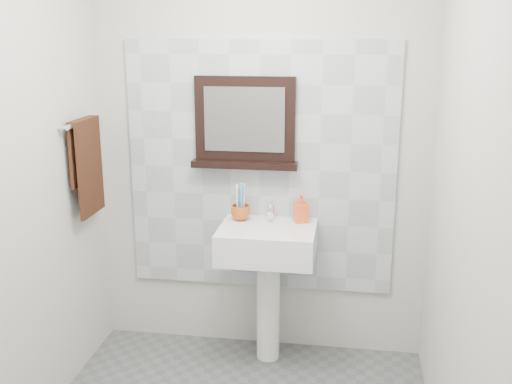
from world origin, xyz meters
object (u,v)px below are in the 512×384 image
toothbrush_cup (241,213)px  framed_mirror (245,125)px  hand_towel (87,159)px  soap_dispenser (301,208)px  pedestal_sink (267,257)px

toothbrush_cup → framed_mirror: size_ratio=0.18×
toothbrush_cup → hand_towel: 0.93m
soap_dispenser → hand_towel: bearing=170.7°
pedestal_sink → hand_towel: hand_towel is taller
framed_mirror → hand_towel: framed_mirror is taller
pedestal_sink → framed_mirror: bearing=130.9°
pedestal_sink → toothbrush_cup: size_ratio=8.43×
pedestal_sink → hand_towel: size_ratio=1.75×
toothbrush_cup → framed_mirror: 0.52m
pedestal_sink → soap_dispenser: (0.18, 0.12, 0.27)m
framed_mirror → pedestal_sink: bearing=-49.1°
pedestal_sink → hand_towel: (-1.02, -0.11, 0.57)m
framed_mirror → hand_towel: bearing=-160.7°
pedestal_sink → framed_mirror: size_ratio=1.53×
soap_dispenser → hand_towel: hand_towel is taller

